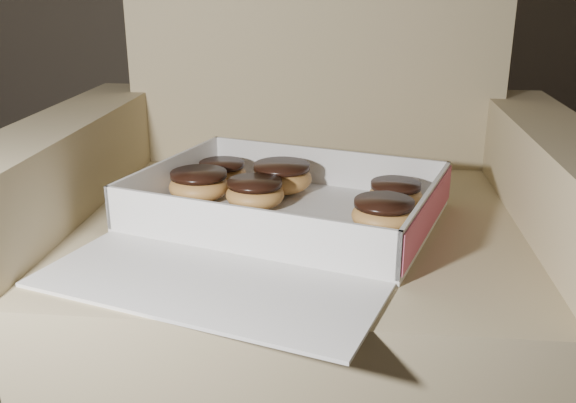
# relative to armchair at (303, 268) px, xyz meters

# --- Properties ---
(armchair) EXTENTS (0.92, 0.78, 0.96)m
(armchair) POSITION_rel_armchair_xyz_m (0.00, 0.00, 0.00)
(armchair) COLOR tan
(armchair) RESTS_ON floor
(bakery_box) EXTENTS (0.58, 0.63, 0.07)m
(bakery_box) POSITION_rel_armchair_xyz_m (-0.03, -0.13, 0.14)
(bakery_box) COLOR silver
(bakery_box) RESTS_ON armchair
(donut_a) EXTENTS (0.10, 0.10, 0.05)m
(donut_a) POSITION_rel_armchair_xyz_m (0.13, -0.14, 0.16)
(donut_a) COLOR #C99246
(donut_a) RESTS_ON bakery_box
(donut_b) EXTENTS (0.10, 0.10, 0.05)m
(donut_b) POSITION_rel_armchair_xyz_m (-0.17, -0.03, 0.16)
(donut_b) COLOR #C99246
(donut_b) RESTS_ON bakery_box
(donut_c) EXTENTS (0.10, 0.10, 0.05)m
(donut_c) POSITION_rel_armchair_xyz_m (-0.04, 0.02, 0.16)
(donut_c) COLOR #C99246
(donut_c) RESTS_ON bakery_box
(donut_d) EXTENTS (0.09, 0.09, 0.04)m
(donut_d) POSITION_rel_armchair_xyz_m (0.15, -0.04, 0.16)
(donut_d) COLOR #C99246
(donut_d) RESTS_ON bakery_box
(donut_e) EXTENTS (0.09, 0.09, 0.05)m
(donut_e) POSITION_rel_armchair_xyz_m (-0.07, -0.06, 0.16)
(donut_e) COLOR #C99246
(donut_e) RESTS_ON bakery_box
(donut_f) EXTENTS (0.09, 0.09, 0.04)m
(donut_f) POSITION_rel_armchair_xyz_m (-0.15, 0.05, 0.16)
(donut_f) COLOR #C99246
(donut_f) RESTS_ON bakery_box
(crumb_a) EXTENTS (0.01, 0.01, 0.00)m
(crumb_a) POSITION_rel_armchair_xyz_m (-0.12, -0.11, 0.14)
(crumb_a) COLOR black
(crumb_a) RESTS_ON bakery_box
(crumb_b) EXTENTS (0.01, 0.01, 0.00)m
(crumb_b) POSITION_rel_armchair_xyz_m (-0.20, -0.12, 0.14)
(crumb_b) COLOR black
(crumb_b) RESTS_ON bakery_box
(crumb_c) EXTENTS (0.01, 0.01, 0.00)m
(crumb_c) POSITION_rel_armchair_xyz_m (-0.19, -0.15, 0.14)
(crumb_c) COLOR black
(crumb_c) RESTS_ON bakery_box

